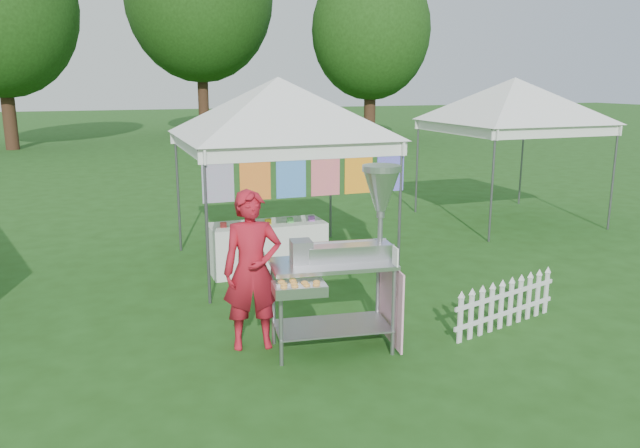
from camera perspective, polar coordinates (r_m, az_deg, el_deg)
name	(u,v)px	position (r m, az deg, el deg)	size (l,w,h in m)	color
ground	(369,348)	(7.18, 4.51, -11.28)	(120.00, 120.00, 0.00)	#1F4614
canopy_main	(278,78)	(9.83, -3.86, 13.22)	(4.24, 4.24, 3.45)	#59595E
canopy_right	(515,78)	(13.70, 17.43, 12.63)	(4.24, 4.24, 3.45)	#59595E
tree_right	(371,31)	(30.79, 4.69, 17.17)	(5.60, 5.60, 8.42)	#311C11
donut_cart	(352,244)	(6.79, 2.95, -1.86)	(1.58, 0.98, 2.06)	gray
vendor	(252,270)	(6.95, -6.21, -4.24)	(0.66, 0.43, 1.80)	maroon
picket_fence	(506,305)	(7.96, 16.63, -7.09)	(1.74, 0.51, 0.56)	silver
display_table	(267,247)	(9.86, -4.84, -2.09)	(1.80, 0.70, 0.77)	white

